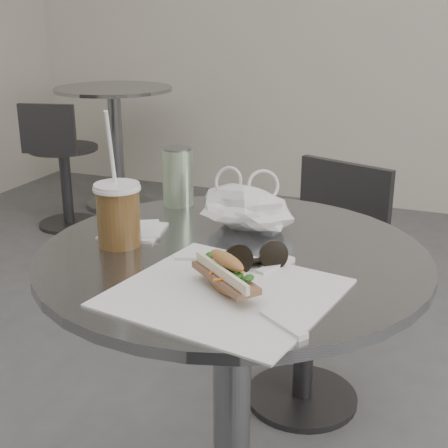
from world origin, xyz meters
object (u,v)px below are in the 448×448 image
at_px(bg_chair, 62,172).
at_px(iced_coffee, 118,213).
at_px(drink_can, 178,177).
at_px(sunglasses, 256,260).
at_px(bg_table, 116,133).
at_px(chair_far, 314,301).
at_px(cafe_table, 232,373).
at_px(banh_mi, 226,274).

distance_m(bg_chair, iced_coffee, 2.35).
bearing_deg(drink_can, sunglasses, -45.68).
relative_size(bg_table, drink_can, 5.35).
relative_size(bg_table, chair_far, 1.00).
xyz_separation_m(bg_table, sunglasses, (1.67, -2.27, 0.30)).
bearing_deg(iced_coffee, cafe_table, 12.42).
distance_m(sunglasses, drink_can, 0.43).
bearing_deg(banh_mi, bg_table, 163.58).
distance_m(banh_mi, drink_can, 0.50).
relative_size(cafe_table, bg_table, 1.03).
relative_size(chair_far, banh_mi, 3.91).
bearing_deg(cafe_table, sunglasses, -45.42).
bearing_deg(sunglasses, cafe_table, 94.41).
xyz_separation_m(cafe_table, bg_table, (-1.60, 2.20, -0.00)).
bearing_deg(chair_far, drink_can, 79.62).
xyz_separation_m(bg_chair, iced_coffee, (1.45, -1.78, 0.48)).
height_order(bg_table, sunglasses, sunglasses).
bearing_deg(banh_mi, iced_coffee, -166.20).
height_order(sunglasses, drink_can, drink_can).
xyz_separation_m(chair_far, drink_can, (-0.25, -0.42, 0.47)).
bearing_deg(sunglasses, bg_table, 86.16).
height_order(bg_chair, drink_can, drink_can).
distance_m(chair_far, bg_chair, 2.00).
height_order(chair_far, sunglasses, sunglasses).
distance_m(banh_mi, iced_coffee, 0.31).
xyz_separation_m(bg_table, chair_far, (1.62, -1.54, -0.13)).
xyz_separation_m(banh_mi, sunglasses, (0.02, 0.11, -0.01)).
bearing_deg(bg_chair, bg_table, 67.91).
relative_size(bg_chair, iced_coffee, 2.68).
bearing_deg(bg_table, chair_far, -43.61).
bearing_deg(banh_mi, drink_can, 163.30).
bearing_deg(bg_chair, banh_mi, -61.15).
height_order(bg_chair, banh_mi, banh_mi).
bearing_deg(sunglasses, drink_can, 94.14).
bearing_deg(sunglasses, chair_far, 54.10).
relative_size(chair_far, drink_can, 5.37).
bearing_deg(chair_far, cafe_table, 108.24).
bearing_deg(bg_chair, chair_far, -45.72).
relative_size(cafe_table, iced_coffee, 2.82).
distance_m(bg_table, bg_chair, 0.49).
xyz_separation_m(chair_far, bg_chair, (-1.69, 1.08, -0.01)).
bearing_deg(banh_mi, chair_far, 131.40).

